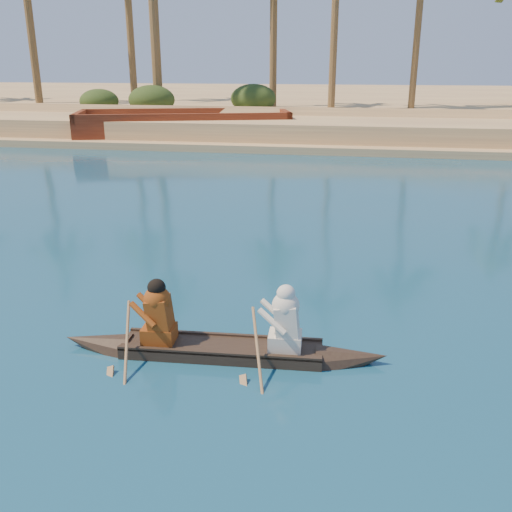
# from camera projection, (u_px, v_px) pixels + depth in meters

# --- Properties ---
(sandy_embankment) EXTENTS (150.00, 51.00, 1.50)m
(sandy_embankment) POSITION_uv_depth(u_px,v_px,m) (251.00, 104.00, 51.62)
(sandy_embankment) COLOR #E0BC7E
(sandy_embankment) RESTS_ON ground
(palm_grove) EXTENTS (110.00, 14.00, 16.00)m
(palm_grove) POSITION_uv_depth(u_px,v_px,m) (220.00, 2.00, 38.11)
(palm_grove) COLOR #304A1A
(palm_grove) RESTS_ON ground
(shrub_cluster) EXTENTS (100.00, 6.00, 2.40)m
(shrub_cluster) POSITION_uv_depth(u_px,v_px,m) (210.00, 111.00, 37.07)
(shrub_cluster) COLOR #203312
(shrub_cluster) RESTS_ON ground
(canoe) EXTENTS (5.10, 0.92, 1.40)m
(canoe) POSITION_uv_depth(u_px,v_px,m) (221.00, 339.00, 8.78)
(canoe) COLOR #32261B
(canoe) RESTS_ON ground
(barge_mid) EXTENTS (12.34, 7.02, 1.95)m
(barge_mid) POSITION_uv_depth(u_px,v_px,m) (184.00, 129.00, 32.15)
(barge_mid) COLOR maroon
(barge_mid) RESTS_ON ground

